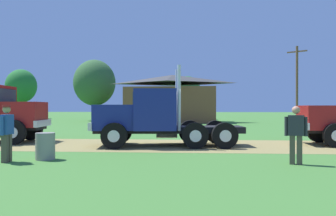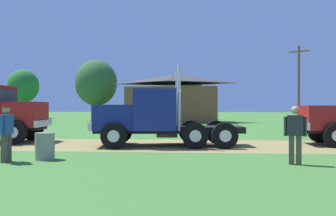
{
  "view_description": "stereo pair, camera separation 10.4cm",
  "coord_description": "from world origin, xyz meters",
  "px_view_note": "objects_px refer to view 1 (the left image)",
  "views": [
    {
      "loc": [
        1.32,
        -16.05,
        1.77
      ],
      "look_at": [
        0.19,
        -0.55,
        1.71
      ],
      "focal_mm": 37.53,
      "sensor_mm": 36.0,
      "label": 1
    },
    {
      "loc": [
        1.43,
        -16.04,
        1.77
      ],
      "look_at": [
        0.19,
        -0.55,
        1.71
      ],
      "focal_mm": 37.53,
      "sensor_mm": 36.0,
      "label": 2
    }
  ],
  "objects_px": {
    "visitor_walking_mid": "(7,130)",
    "utility_pole_near": "(297,82)",
    "steel_barrel": "(45,146)",
    "shed_building": "(172,99)",
    "visitor_standing_near": "(296,132)",
    "truck_foreground_white": "(151,118)"
  },
  "relations": [
    {
      "from": "steel_barrel",
      "to": "utility_pole_near",
      "type": "distance_m",
      "value": 32.39
    },
    {
      "from": "shed_building",
      "to": "truck_foreground_white",
      "type": "bearing_deg",
      "value": -88.79
    },
    {
      "from": "visitor_standing_near",
      "to": "shed_building",
      "type": "xyz_separation_m",
      "value": [
        -5.57,
        29.41,
        1.63
      ]
    },
    {
      "from": "utility_pole_near",
      "to": "steel_barrel",
      "type": "bearing_deg",
      "value": -120.25
    },
    {
      "from": "steel_barrel",
      "to": "shed_building",
      "type": "bearing_deg",
      "value": 85.07
    },
    {
      "from": "truck_foreground_white",
      "to": "steel_barrel",
      "type": "height_order",
      "value": "truck_foreground_white"
    },
    {
      "from": "visitor_walking_mid",
      "to": "truck_foreground_white",
      "type": "bearing_deg",
      "value": 51.13
    },
    {
      "from": "steel_barrel",
      "to": "shed_building",
      "type": "xyz_separation_m",
      "value": [
        2.5,
        29.01,
        2.17
      ]
    },
    {
      "from": "truck_foreground_white",
      "to": "steel_barrel",
      "type": "relative_size",
      "value": 7.7
    },
    {
      "from": "visitor_standing_near",
      "to": "visitor_walking_mid",
      "type": "relative_size",
      "value": 0.98
    },
    {
      "from": "visitor_standing_near",
      "to": "utility_pole_near",
      "type": "height_order",
      "value": "utility_pole_near"
    },
    {
      "from": "visitor_standing_near",
      "to": "shed_building",
      "type": "distance_m",
      "value": 29.97
    },
    {
      "from": "visitor_standing_near",
      "to": "shed_building",
      "type": "bearing_deg",
      "value": 100.73
    },
    {
      "from": "visitor_walking_mid",
      "to": "steel_barrel",
      "type": "height_order",
      "value": "visitor_walking_mid"
    },
    {
      "from": "truck_foreground_white",
      "to": "shed_building",
      "type": "distance_m",
      "value": 24.69
    },
    {
      "from": "visitor_standing_near",
      "to": "steel_barrel",
      "type": "relative_size",
      "value": 2.0
    },
    {
      "from": "visitor_standing_near",
      "to": "utility_pole_near",
      "type": "distance_m",
      "value": 29.51
    },
    {
      "from": "truck_foreground_white",
      "to": "visitor_walking_mid",
      "type": "distance_m",
      "value": 6.41
    },
    {
      "from": "shed_building",
      "to": "utility_pole_near",
      "type": "relative_size",
      "value": 1.31
    },
    {
      "from": "utility_pole_near",
      "to": "visitor_standing_near",
      "type": "bearing_deg",
      "value": -106.08
    },
    {
      "from": "visitor_walking_mid",
      "to": "utility_pole_near",
      "type": "bearing_deg",
      "value": 58.8
    },
    {
      "from": "visitor_walking_mid",
      "to": "shed_building",
      "type": "bearing_deg",
      "value": 83.27
    }
  ]
}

